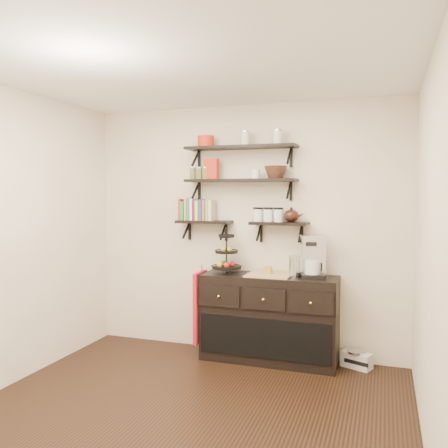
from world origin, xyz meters
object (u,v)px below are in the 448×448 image
fruit_stand (227,258)px  coffee_maker (313,257)px  sideboard (269,318)px  radio (357,359)px

fruit_stand → coffee_maker: (0.91, 0.03, 0.05)m
sideboard → fruit_stand: fruit_stand is taller
coffee_maker → fruit_stand: bearing=164.2°
fruit_stand → coffee_maker: size_ratio=1.07×
coffee_maker → radio: 1.11m
fruit_stand → coffee_maker: bearing=1.7°
coffee_maker → radio: coffee_maker is taller
coffee_maker → radio: (0.44, 0.06, -1.02)m
fruit_stand → sideboard: bearing=-0.4°
fruit_stand → radio: 1.66m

